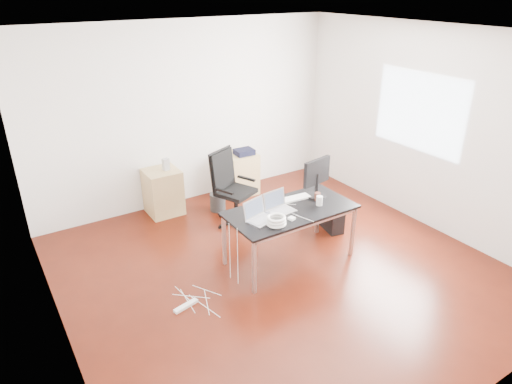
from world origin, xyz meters
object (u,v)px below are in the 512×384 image
desk (290,213)px  filing_cabinet_left (163,192)px  office_chair (231,184)px  filing_cabinet_right (240,173)px  pc_tower (331,215)px

desk → filing_cabinet_left: 2.29m
office_chair → desk: bearing=-109.2°
filing_cabinet_left → filing_cabinet_right: size_ratio=1.00×
desk → filing_cabinet_left: size_ratio=2.29×
filing_cabinet_right → desk: bearing=-103.8°
desk → filing_cabinet_right: bearing=76.2°
desk → office_chair: bearing=94.9°
desk → pc_tower: 1.14m
office_chair → filing_cabinet_right: office_chair is taller
filing_cabinet_right → office_chair: bearing=-127.7°
office_chair → pc_tower: bearing=-65.2°
filing_cabinet_left → pc_tower: (1.84, -1.78, -0.13)m
desk → pc_tower: size_ratio=3.56×
filing_cabinet_left → pc_tower: bearing=-44.0°
filing_cabinet_left → pc_tower: 2.56m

